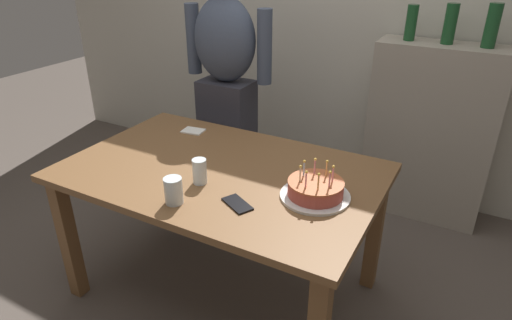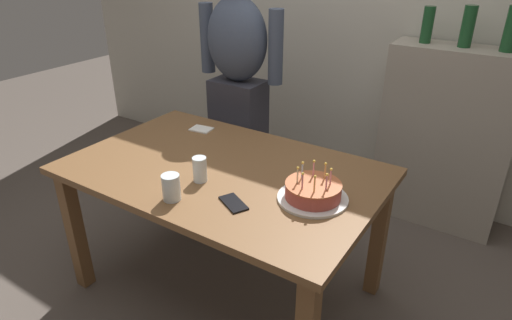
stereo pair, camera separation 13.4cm
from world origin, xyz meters
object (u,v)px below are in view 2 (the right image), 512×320
at_px(napkin_stack, 201,129).
at_px(birthday_cake, 313,192).
at_px(water_glass_near, 171,187).
at_px(person_man_bearded, 238,87).
at_px(water_glass_far, 200,169).
at_px(cell_phone, 233,203).

bearing_deg(napkin_stack, birthday_cake, -21.12).
bearing_deg(water_glass_near, person_man_bearded, 111.37).
relative_size(water_glass_near, water_glass_far, 0.99).
relative_size(cell_phone, person_man_bearded, 0.09).
bearing_deg(water_glass_near, birthday_cake, 32.73).
xyz_separation_m(birthday_cake, cell_phone, (-0.26, -0.21, -0.03)).
relative_size(birthday_cake, person_man_bearded, 0.18).
relative_size(birthday_cake, napkin_stack, 2.48).
relative_size(water_glass_near, person_man_bearded, 0.07).
bearing_deg(person_man_bearded, napkin_stack, 95.95).
xyz_separation_m(water_glass_far, person_man_bearded, (-0.43, 0.91, 0.08)).
distance_m(water_glass_far, napkin_stack, 0.61).
bearing_deg(napkin_stack, water_glass_far, -51.03).
xyz_separation_m(water_glass_far, napkin_stack, (-0.38, 0.47, -0.05)).
distance_m(water_glass_near, water_glass_far, 0.19).
height_order(water_glass_far, person_man_bearded, person_man_bearded).
xyz_separation_m(birthday_cake, person_man_bearded, (-0.93, 0.78, 0.10)).
bearing_deg(cell_phone, napkin_stack, 166.27).
relative_size(napkin_stack, person_man_bearded, 0.07).
xyz_separation_m(birthday_cake, water_glass_far, (-0.50, -0.13, 0.02)).
xyz_separation_m(napkin_stack, person_man_bearded, (-0.05, 0.44, 0.13)).
xyz_separation_m(water_glass_near, cell_phone, (0.24, 0.11, -0.05)).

